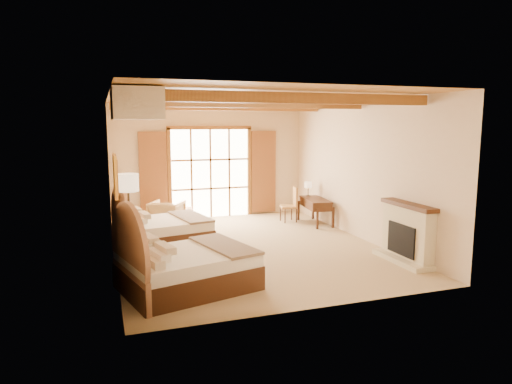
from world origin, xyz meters
name	(u,v)px	position (x,y,z in m)	size (l,w,h in m)	color
floor	(247,247)	(0.00, 0.00, 0.00)	(7.00, 7.00, 0.00)	tan
wall_back	(210,161)	(0.00, 3.50, 1.60)	(5.50, 5.50, 0.00)	beige
wall_left	(112,179)	(-2.75, 0.00, 1.60)	(7.00, 7.00, 0.00)	beige
wall_right	(360,170)	(2.75, 0.00, 1.60)	(7.00, 7.00, 0.00)	beige
ceiling	(247,98)	(0.00, 0.00, 3.20)	(7.00, 7.00, 0.00)	#AB7638
ceiling_beams	(247,103)	(0.00, 0.00, 3.08)	(5.39, 4.60, 0.18)	olive
french_doors	(211,174)	(0.00, 3.44, 1.25)	(3.95, 0.08, 2.60)	white
fireplace	(406,236)	(2.60, -2.00, 0.51)	(0.46, 1.40, 1.16)	beige
painting	(116,175)	(-2.70, -0.75, 1.75)	(0.06, 0.95, 0.75)	gold
canopy_valance	(136,104)	(-2.40, -2.00, 2.95)	(0.70, 1.40, 0.45)	beige
bed_near	(179,265)	(-1.83, -2.08, 0.40)	(2.38, 1.98, 1.33)	#442011
bed_far	(156,229)	(-1.86, 0.72, 0.38)	(2.17, 1.78, 1.26)	#442011
nightstand	(133,255)	(-2.47, -0.90, 0.30)	(0.51, 0.51, 0.61)	#442011
floor_lamp	(128,189)	(-2.50, -0.82, 1.51)	(0.38, 0.38, 1.78)	#342616
armchair	(167,215)	(-1.41, 2.32, 0.36)	(0.77, 0.79, 0.72)	tan
ottoman	(181,217)	(-0.99, 2.68, 0.21)	(0.59, 0.59, 0.43)	#BA7857
desk	(315,210)	(2.43, 1.64, 0.36)	(0.72, 1.33, 0.68)	#442011
desk_chair	(289,211)	(1.88, 2.12, 0.30)	(0.50, 0.49, 0.95)	#A06D3E
desk_lamp	(308,185)	(2.45, 2.14, 0.97)	(0.19, 0.19, 0.39)	#342616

